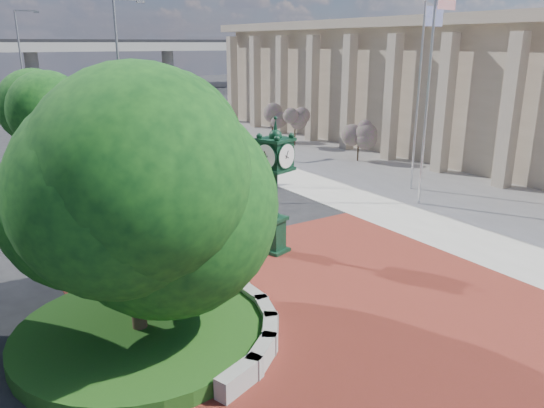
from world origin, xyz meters
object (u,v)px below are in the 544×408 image
Objects in this scene: flagpole_a at (428,94)px; street_lamp_far at (23,56)px; flagpole_b at (418,96)px; street_lamp_near at (122,61)px; parked_car at (77,116)px; post_clock at (275,181)px.

flagpole_a is 0.97× the size of street_lamp_far.
flagpole_b is at bearing -73.99° from street_lamp_far.
street_lamp_near reaches higher than flagpole_a.
flagpole_a is 42.04m from street_lamp_far.
street_lamp_near is at bearing 111.20° from flagpole_b.
flagpole_b reaches higher than parked_car.
flagpole_a reaches higher than parked_car.
flagpole_a is at bearing -74.50° from street_lamp_near.
parked_car is at bearing 101.74° from flagpole_a.
post_clock is 0.52× the size of flagpole_b.
parked_car is 0.51× the size of street_lamp_near.
street_lamp_far reaches higher than flagpole_a.
flagpole_a is at bearing 8.23° from post_clock.
post_clock is 0.47× the size of street_lamp_far.
post_clock is 0.93× the size of parked_car.
street_lamp_near reaches higher than flagpole_b.
parked_car is 12.27m from street_lamp_near.
parked_car is 32.66m from flagpole_b.
post_clock reaches higher than parked_car.
flagpole_b is 0.90× the size of street_lamp_far.
flagpole_b is at bearing -68.80° from street_lamp_near.
parked_car is (1.80, 34.55, -1.73)m from post_clock.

